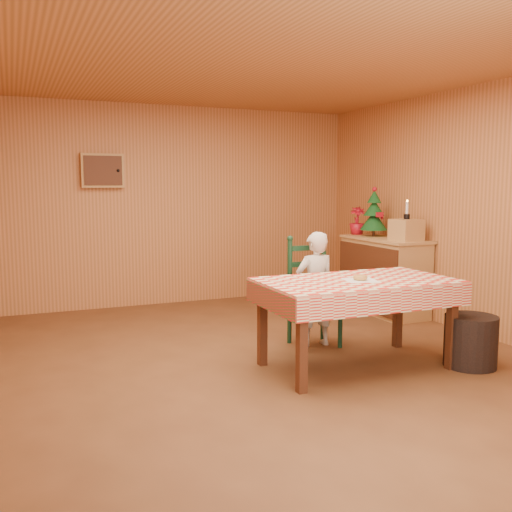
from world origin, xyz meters
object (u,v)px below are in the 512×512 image
at_px(dining_table, 357,289).
at_px(christmas_tree, 374,214).
at_px(shelf_unit, 384,275).
at_px(storage_bin, 471,341).
at_px(ladder_chair, 312,294).
at_px(seated_child, 315,289).
at_px(crate, 406,230).

relative_size(dining_table, christmas_tree, 2.67).
height_order(shelf_unit, storage_bin, shelf_unit).
relative_size(ladder_chair, storage_bin, 2.41).
bearing_deg(seated_child, dining_table, 90.00).
xyz_separation_m(dining_table, storage_bin, (0.93, -0.38, -0.46)).
xyz_separation_m(ladder_chair, shelf_unit, (1.49, 0.90, -0.04)).
height_order(seated_child, storage_bin, seated_child).
relative_size(christmas_tree, storage_bin, 1.38).
bearing_deg(storage_bin, ladder_chair, 128.48).
bearing_deg(shelf_unit, dining_table, -131.61).
relative_size(ladder_chair, shelf_unit, 0.87).
distance_m(dining_table, seated_child, 0.74).
xyz_separation_m(shelf_unit, christmas_tree, (0.01, 0.25, 0.74)).
height_order(shelf_unit, christmas_tree, christmas_tree).
height_order(crate, christmas_tree, christmas_tree).
bearing_deg(crate, dining_table, -139.53).
relative_size(shelf_unit, christmas_tree, 2.00).
bearing_deg(christmas_tree, seated_child, -141.34).
bearing_deg(dining_table, christmas_tree, 52.12).
distance_m(shelf_unit, crate, 0.71).
bearing_deg(ladder_chair, dining_table, -90.00).
bearing_deg(shelf_unit, storage_bin, -105.36).
xyz_separation_m(dining_table, christmas_tree, (1.50, 1.93, 0.52)).
relative_size(ladder_chair, seated_child, 0.96).
bearing_deg(seated_child, crate, -159.81).
bearing_deg(storage_bin, dining_table, 157.70).
height_order(dining_table, shelf_unit, shelf_unit).
height_order(dining_table, christmas_tree, christmas_tree).
distance_m(ladder_chair, storage_bin, 1.52).
distance_m(dining_table, shelf_unit, 2.26).
bearing_deg(ladder_chair, crate, 18.25).
distance_m(crate, storage_bin, 1.95).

